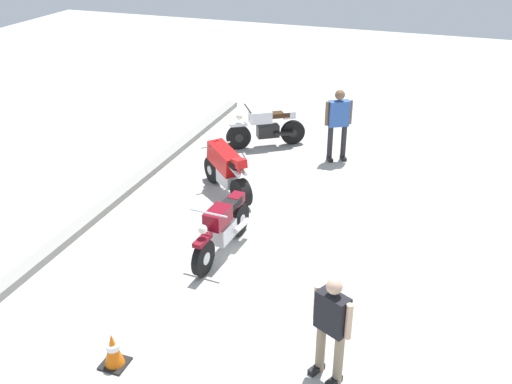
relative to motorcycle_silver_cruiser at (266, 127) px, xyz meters
The scene contains 8 objects.
ground_plane 4.98m from the motorcycle_silver_cruiser, 148.96° to the right, with size 40.00×40.00×0.00m, color #ADAAA3.
curb_edge 4.73m from the motorcycle_silver_cruiser, 154.22° to the left, with size 14.00×0.30×0.15m, color gray.
motorcycle_silver_cruiser is the anchor object (origin of this frame).
motorcycle_maroon_cruiser 5.18m from the motorcycle_silver_cruiser, 169.96° to the right, with size 2.09×0.70×1.09m.
motorcycle_red_sportbike 2.85m from the motorcycle_silver_cruiser, behind, with size 1.41×1.61×1.14m.
person_in_black_shirt 8.22m from the motorcycle_silver_cruiser, 155.35° to the right, with size 0.46×0.59×1.58m.
person_in_blue_shirt 1.97m from the motorcycle_silver_cruiser, 96.48° to the right, with size 0.50×0.63×1.77m.
traffic_cone 8.29m from the motorcycle_silver_cruiser, behind, with size 0.36×0.36×0.53m.
Camera 1 is at (-9.18, -1.97, 5.82)m, focal length 41.00 mm.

